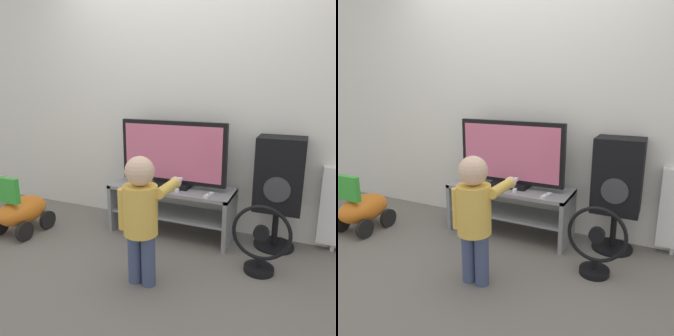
# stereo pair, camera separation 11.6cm
# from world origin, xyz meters

# --- Properties ---
(ground_plane) EXTENTS (16.00, 16.00, 0.00)m
(ground_plane) POSITION_xyz_m (0.00, 0.00, 0.00)
(ground_plane) COLOR slate
(wall_back) EXTENTS (10.00, 0.06, 2.60)m
(wall_back) POSITION_xyz_m (0.00, 0.50, 1.30)
(wall_back) COLOR silver
(wall_back) RESTS_ON ground_plane
(tv_stand) EXTENTS (1.14, 0.42, 0.46)m
(tv_stand) POSITION_xyz_m (0.00, 0.21, 0.30)
(tv_stand) COLOR gray
(tv_stand) RESTS_ON ground_plane
(television) EXTENTS (1.00, 0.20, 0.60)m
(television) POSITION_xyz_m (0.00, 0.23, 0.75)
(television) COLOR black
(television) RESTS_ON tv_stand
(game_console) EXTENTS (0.04, 0.17, 0.05)m
(game_console) POSITION_xyz_m (-0.30, 0.12, 0.48)
(game_console) COLOR white
(game_console) RESTS_ON tv_stand
(remote_primary) EXTENTS (0.06, 0.13, 0.03)m
(remote_primary) POSITION_xyz_m (0.39, 0.08, 0.47)
(remote_primary) COLOR white
(remote_primary) RESTS_ON tv_stand
(remote_secondary) EXTENTS (0.06, 0.13, 0.03)m
(remote_secondary) POSITION_xyz_m (0.09, 0.14, 0.47)
(remote_secondary) COLOR white
(remote_secondary) RESTS_ON tv_stand
(child) EXTENTS (0.35, 0.51, 0.92)m
(child) POSITION_xyz_m (0.13, -0.62, 0.54)
(child) COLOR #3F4C72
(child) RESTS_ON ground_plane
(speaker_tower) EXTENTS (0.38, 0.34, 0.96)m
(speaker_tower) POSITION_xyz_m (0.92, 0.31, 0.62)
(speaker_tower) COLOR black
(speaker_tower) RESTS_ON ground_plane
(floor_fan) EXTENTS (0.43, 0.22, 0.53)m
(floor_fan) POSITION_xyz_m (0.87, -0.15, 0.24)
(floor_fan) COLOR black
(floor_fan) RESTS_ON ground_plane
(ride_on_toy) EXTENTS (0.35, 0.52, 0.57)m
(ride_on_toy) POSITION_xyz_m (-1.30, -0.34, 0.22)
(ride_on_toy) COLOR orange
(ride_on_toy) RESTS_ON ground_plane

